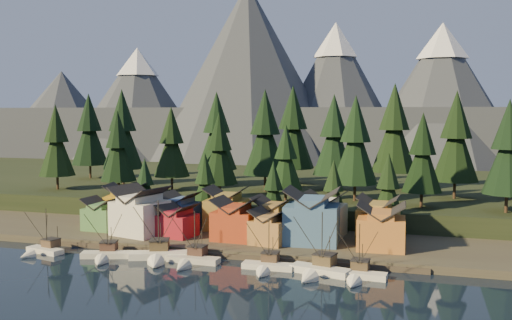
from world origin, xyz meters
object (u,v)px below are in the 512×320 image
(boat_6, at_px, (357,269))
(house_front_0, at_px, (102,213))
(boat_4, at_px, (267,260))
(house_back_0, at_px, (125,203))
(boat_5, at_px, (317,263))
(house_front_1, at_px, (140,209))
(boat_0, at_px, (41,244))
(boat_2, at_px, (158,248))
(house_back_1, at_px, (180,210))
(boat_3, at_px, (191,254))
(boat_1, at_px, (105,249))

(boat_6, relative_size, house_front_0, 1.43)
(boat_4, xyz_separation_m, house_back_0, (-41.98, 24.61, 4.57))
(boat_5, height_order, house_front_1, house_front_1)
(boat_0, bearing_deg, boat_2, 18.97)
(boat_2, bearing_deg, house_back_1, 82.97)
(boat_2, xyz_separation_m, boat_5, (31.05, -1.32, -0.08))
(boat_2, relative_size, house_back_1, 1.50)
(boat_6, bearing_deg, boat_3, -178.12)
(boat_5, distance_m, boat_6, 6.89)
(boat_0, xyz_separation_m, boat_5, (55.46, 0.96, 0.34))
(boat_3, xyz_separation_m, house_front_1, (-18.02, 14.23, 5.10))
(boat_3, bearing_deg, house_front_0, 152.13)
(boat_6, xyz_separation_m, house_back_1, (-42.78, 23.20, 4.04))
(boat_2, distance_m, house_back_1, 22.29)
(boat_3, distance_m, house_back_0, 36.92)
(boat_1, xyz_separation_m, boat_3, (17.25, 1.33, 0.00))
(boat_6, height_order, house_back_0, house_back_0)
(house_front_0, relative_size, house_back_0, 0.75)
(boat_1, distance_m, boat_5, 41.16)
(house_front_1, bearing_deg, boat_1, -72.42)
(boat_4, distance_m, house_back_0, 48.87)
(boat_6, bearing_deg, house_front_1, 166.46)
(boat_0, xyz_separation_m, boat_3, (31.55, 1.61, 0.02))
(boat_3, xyz_separation_m, house_back_1, (-12.00, 22.13, 3.96))
(boat_5, relative_size, house_front_1, 0.98)
(boat_6, distance_m, house_front_1, 51.40)
(boat_3, distance_m, boat_5, 23.92)
(boat_1, distance_m, house_front_0, 21.28)
(boat_3, bearing_deg, house_front_1, 143.35)
(boat_0, xyz_separation_m, boat_2, (24.40, 2.28, 0.42))
(boat_1, relative_size, boat_5, 0.89)
(boat_3, bearing_deg, boat_5, 0.10)
(boat_1, distance_m, house_front_1, 16.39)
(house_front_0, bearing_deg, boat_5, -15.56)
(boat_5, relative_size, house_front_0, 1.60)
(boat_1, relative_size, house_back_1, 1.29)
(house_back_0, bearing_deg, house_front_1, -59.22)
(boat_4, bearing_deg, house_back_1, 138.68)
(boat_2, relative_size, boat_6, 1.16)
(boat_2, xyz_separation_m, boat_6, (37.92, -1.73, -0.47))
(boat_6, height_order, house_front_1, house_front_1)
(boat_1, xyz_separation_m, boat_5, (41.16, 0.68, 0.32))
(boat_2, distance_m, boat_3, 7.19)
(boat_3, xyz_separation_m, boat_6, (30.77, -1.07, -0.08))
(boat_5, bearing_deg, boat_6, 10.17)
(boat_1, bearing_deg, boat_4, -14.97)
(boat_4, distance_m, boat_6, 16.14)
(boat_2, distance_m, house_front_1, 18.01)
(boat_0, relative_size, boat_3, 0.89)
(boat_2, xyz_separation_m, house_back_0, (-20.17, 23.76, 4.11))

